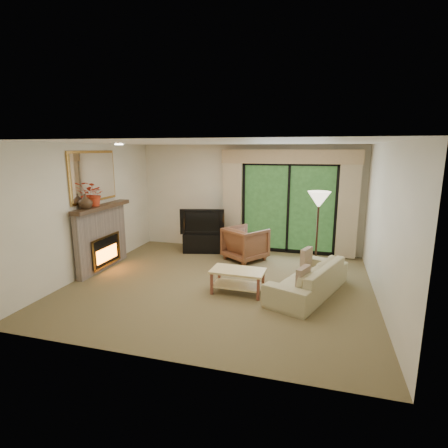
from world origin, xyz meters
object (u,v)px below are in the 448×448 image
(armchair, at_px, (245,243))
(sofa, at_px, (308,278))
(coffee_table, at_px, (238,281))
(media_console, at_px, (203,242))

(armchair, bearing_deg, sofa, 167.02)
(coffee_table, bearing_deg, media_console, 124.33)
(armchair, relative_size, coffee_table, 0.89)
(media_console, xyz_separation_m, sofa, (2.61, -1.94, 0.05))
(media_console, distance_m, sofa, 3.25)
(media_console, height_order, sofa, sofa)
(armchair, relative_size, sofa, 0.43)
(armchair, distance_m, sofa, 2.18)
(armchair, xyz_separation_m, coffee_table, (0.27, -1.89, -0.17))
(media_console, height_order, armchair, armchair)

